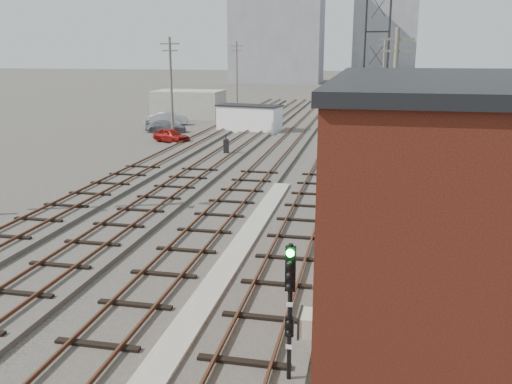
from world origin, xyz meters
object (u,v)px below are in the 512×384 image
(signal_mast, at_px, (290,308))
(site_trailer, at_px, (249,118))
(car_grey, at_px, (166,126))
(switch_stand, at_px, (226,146))
(car_silver, at_px, (168,119))
(car_red, at_px, (171,135))

(signal_mast, distance_m, site_trailer, 42.22)
(site_trailer, relative_size, car_grey, 1.66)
(switch_stand, bearing_deg, car_silver, 126.07)
(site_trailer, bearing_deg, signal_mast, -64.99)
(car_grey, bearing_deg, signal_mast, -163.38)
(signal_mast, relative_size, car_grey, 0.90)
(signal_mast, bearing_deg, car_red, 114.76)
(signal_mast, relative_size, site_trailer, 0.54)
(site_trailer, distance_m, car_red, 9.39)
(car_silver, relative_size, car_grey, 1.02)
(car_silver, bearing_deg, car_grey, -172.35)
(car_red, relative_size, car_grey, 0.90)
(car_red, bearing_deg, site_trailer, -7.57)
(site_trailer, xyz_separation_m, car_red, (-5.32, -7.70, -0.71))
(switch_stand, height_order, car_grey, switch_stand)
(signal_mast, height_order, site_trailer, signal_mast)
(signal_mast, distance_m, car_red, 36.70)
(signal_mast, xyz_separation_m, site_trailer, (-10.04, 41.00, -0.74))
(car_silver, height_order, car_grey, car_silver)
(signal_mast, height_order, switch_stand, signal_mast)
(site_trailer, bearing_deg, car_grey, -154.25)
(signal_mast, bearing_deg, car_silver, 114.08)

